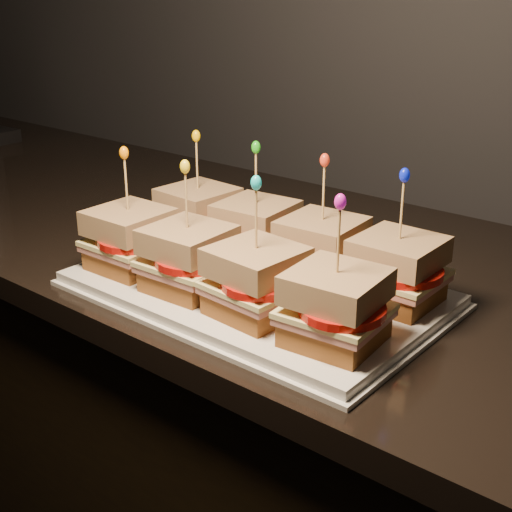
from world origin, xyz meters
The scene contains 60 objects.
cabinet centered at (0.30, 1.68, 0.42)m, with size 2.64×0.62×0.85m, color black.
granite_slab centered at (0.30, 1.68, 0.86)m, with size 2.68×0.66×0.04m, color black.
platter centered at (0.53, 1.53, 0.89)m, with size 0.45×0.28×0.02m, color white.
platter_rim centered at (0.53, 1.53, 0.88)m, with size 0.46×0.29×0.01m, color white.
sandwich_0_bread_bot centered at (0.37, 1.59, 0.91)m, with size 0.09×0.09×0.03m, color #573214.
sandwich_0_ham centered at (0.37, 1.59, 0.93)m, with size 0.10×0.10×0.01m, color #B16258.
sandwich_0_cheese centered at (0.37, 1.59, 0.94)m, with size 0.10×0.10×0.01m, color #ECE293.
sandwich_0_tomato centered at (0.38, 1.58, 0.94)m, with size 0.09×0.09×0.01m, color red.
sandwich_0_bread_top centered at (0.37, 1.59, 0.96)m, with size 0.09×0.09×0.03m, color brown.
sandwich_0_pick centered at (0.37, 1.59, 1.01)m, with size 0.00×0.00×0.09m, color tan.
sandwich_0_frill centered at (0.37, 1.59, 1.05)m, with size 0.01×0.01×0.02m, color #F8BB01.
sandwich_1_bread_bot centered at (0.47, 1.59, 0.91)m, with size 0.09×0.09×0.03m, color #573214.
sandwich_1_ham centered at (0.47, 1.59, 0.93)m, with size 0.10×0.10×0.01m, color #B16258.
sandwich_1_cheese centered at (0.47, 1.59, 0.94)m, with size 0.10×0.10×0.01m, color #ECE293.
sandwich_1_tomato centered at (0.49, 1.58, 0.94)m, with size 0.09×0.09×0.01m, color red.
sandwich_1_bread_top centered at (0.47, 1.59, 0.96)m, with size 0.09×0.09×0.03m, color brown.
sandwich_1_pick centered at (0.47, 1.59, 1.01)m, with size 0.00×0.00×0.09m, color tan.
sandwich_1_frill centered at (0.47, 1.59, 1.05)m, with size 0.01×0.01×0.02m, color green.
sandwich_2_bread_bot centered at (0.58, 1.59, 0.91)m, with size 0.09×0.09×0.03m, color #573214.
sandwich_2_ham centered at (0.58, 1.59, 0.93)m, with size 0.10×0.10×0.01m, color #B16258.
sandwich_2_cheese centered at (0.58, 1.59, 0.94)m, with size 0.10×0.10×0.01m, color #ECE293.
sandwich_2_tomato centered at (0.59, 1.58, 0.94)m, with size 0.09×0.09×0.01m, color red.
sandwich_2_bread_top centered at (0.58, 1.59, 0.96)m, with size 0.09×0.09×0.03m, color brown.
sandwich_2_pick centered at (0.58, 1.59, 1.01)m, with size 0.00×0.00×0.09m, color tan.
sandwich_2_frill centered at (0.58, 1.59, 1.05)m, with size 0.01×0.01×0.02m, color red.
sandwich_3_bread_bot centered at (0.69, 1.59, 0.91)m, with size 0.09×0.09×0.03m, color #573214.
sandwich_3_ham centered at (0.69, 1.59, 0.93)m, with size 0.10×0.10×0.01m, color #B16258.
sandwich_3_cheese centered at (0.69, 1.59, 0.94)m, with size 0.10×0.10×0.01m, color #ECE293.
sandwich_3_tomato centered at (0.70, 1.58, 0.94)m, with size 0.09×0.09×0.01m, color red.
sandwich_3_bread_top centered at (0.69, 1.59, 0.96)m, with size 0.09×0.09×0.03m, color brown.
sandwich_3_pick centered at (0.69, 1.59, 1.01)m, with size 0.00×0.00×0.09m, color tan.
sandwich_3_frill centered at (0.69, 1.59, 1.05)m, with size 0.01×0.01×0.02m, color #0C1BDF.
sandwich_4_bread_bot centered at (0.37, 1.46, 0.91)m, with size 0.09×0.09×0.03m, color #573214.
sandwich_4_ham centered at (0.37, 1.46, 0.93)m, with size 0.10×0.10×0.01m, color #B16258.
sandwich_4_cheese centered at (0.37, 1.46, 0.94)m, with size 0.10×0.10×0.01m, color #ECE293.
sandwich_4_tomato centered at (0.38, 1.46, 0.94)m, with size 0.09×0.09×0.01m, color red.
sandwich_4_bread_top centered at (0.37, 1.46, 0.96)m, with size 0.09×0.09×0.03m, color brown.
sandwich_4_pick centered at (0.37, 1.46, 1.01)m, with size 0.00×0.00×0.09m, color tan.
sandwich_4_frill centered at (0.37, 1.46, 1.05)m, with size 0.01×0.01×0.02m, color orange.
sandwich_5_bread_bot centered at (0.47, 1.46, 0.91)m, with size 0.09×0.09×0.03m, color #573214.
sandwich_5_ham centered at (0.47, 1.46, 0.93)m, with size 0.10×0.10×0.01m, color #B16258.
sandwich_5_cheese centered at (0.47, 1.46, 0.94)m, with size 0.10×0.10×0.01m, color #ECE293.
sandwich_5_tomato centered at (0.49, 1.46, 0.94)m, with size 0.09×0.09×0.01m, color red.
sandwich_5_bread_top centered at (0.47, 1.46, 0.96)m, with size 0.09×0.09×0.03m, color brown.
sandwich_5_pick centered at (0.47, 1.46, 1.01)m, with size 0.00×0.00×0.09m, color tan.
sandwich_5_frill centered at (0.47, 1.46, 1.05)m, with size 0.01×0.01×0.02m, color yellow.
sandwich_6_bread_bot centered at (0.58, 1.46, 0.91)m, with size 0.09×0.09×0.03m, color #573214.
sandwich_6_ham centered at (0.58, 1.46, 0.93)m, with size 0.10×0.10×0.01m, color #B16258.
sandwich_6_cheese centered at (0.58, 1.46, 0.94)m, with size 0.10×0.10×0.01m, color #ECE293.
sandwich_6_tomato centered at (0.59, 1.46, 0.94)m, with size 0.09×0.09×0.01m, color red.
sandwich_6_bread_top centered at (0.58, 1.46, 0.96)m, with size 0.09×0.09×0.03m, color brown.
sandwich_6_pick centered at (0.58, 1.46, 1.01)m, with size 0.00×0.00×0.09m, color tan.
sandwich_6_frill centered at (0.58, 1.46, 1.05)m, with size 0.01×0.01×0.02m, color #15BCC0.
sandwich_7_bread_bot centered at (0.69, 1.46, 0.91)m, with size 0.09×0.09×0.03m, color #573214.
sandwich_7_ham centered at (0.69, 1.46, 0.93)m, with size 0.10×0.10×0.01m, color #B16258.
sandwich_7_cheese centered at (0.69, 1.46, 0.94)m, with size 0.10×0.10×0.01m, color #ECE293.
sandwich_7_tomato centered at (0.70, 1.46, 0.94)m, with size 0.09×0.09×0.01m, color red.
sandwich_7_bread_top centered at (0.69, 1.46, 0.96)m, with size 0.09×0.09×0.03m, color brown.
sandwich_7_pick centered at (0.69, 1.46, 1.01)m, with size 0.00×0.00×0.09m, color tan.
sandwich_7_frill centered at (0.69, 1.46, 1.05)m, with size 0.01×0.01×0.02m, color #D118B3.
Camera 1 is at (1.05, 0.90, 1.26)m, focal length 50.00 mm.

